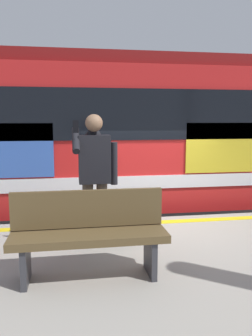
% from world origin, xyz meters
% --- Properties ---
extents(ground_plane, '(24.10, 24.10, 0.00)m').
position_xyz_m(ground_plane, '(0.00, 0.00, 0.00)').
color(ground_plane, '#4C4742').
extents(platform, '(13.25, 4.80, 1.05)m').
position_xyz_m(platform, '(0.00, 2.40, 0.52)').
color(platform, '#9E998E').
rests_on(platform, ground).
extents(safety_line, '(12.99, 0.16, 0.01)m').
position_xyz_m(safety_line, '(0.00, 0.30, 1.05)').
color(safety_line, yellow).
rests_on(safety_line, platform).
extents(track_rail_near, '(17.23, 0.08, 0.16)m').
position_xyz_m(track_rail_near, '(0.00, -1.32, 0.08)').
color(track_rail_near, slate).
rests_on(track_rail_near, ground).
extents(track_rail_far, '(17.23, 0.08, 0.16)m').
position_xyz_m(track_rail_far, '(0.00, -2.75, 0.08)').
color(track_rail_far, slate).
rests_on(track_rail_far, ground).
extents(train_carriage, '(10.62, 3.06, 3.75)m').
position_xyz_m(train_carriage, '(0.49, -2.03, 2.41)').
color(train_carriage, red).
rests_on(train_carriage, ground).
extents(passenger, '(0.57, 0.55, 1.71)m').
position_xyz_m(passenger, '(1.09, 1.15, 2.06)').
color(passenger, brown).
rests_on(passenger, platform).
extents(handbag, '(0.36, 0.33, 0.34)m').
position_xyz_m(handbag, '(0.73, 1.03, 1.20)').
color(handbag, black).
rests_on(handbag, platform).
extents(bench, '(1.61, 0.44, 0.90)m').
position_xyz_m(bench, '(1.21, 2.00, 1.54)').
color(bench, brown).
rests_on(bench, platform).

